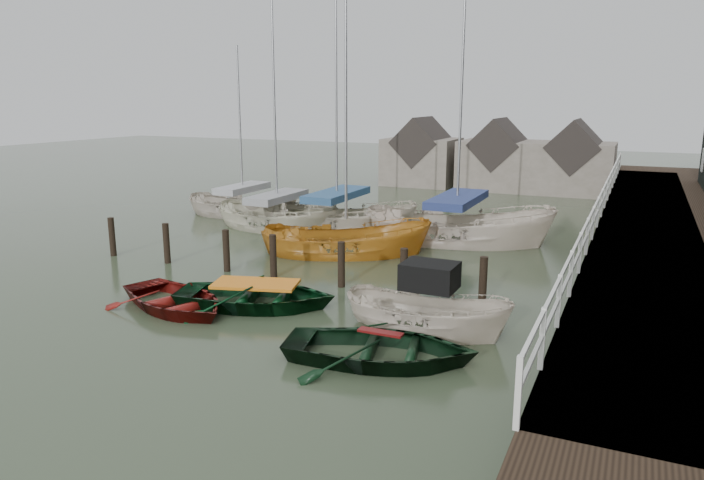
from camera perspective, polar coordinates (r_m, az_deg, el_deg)
The scene contains 13 objects.
ground at distance 17.18m, azimuth -8.99°, elevation -6.40°, with size 120.00×120.00×0.00m, color #2D3823.
pier at distance 23.94m, azimuth 25.02°, elevation -0.21°, with size 3.04×32.00×2.70m.
mooring_pilings at distance 20.03m, azimuth -6.95°, elevation -2.05°, with size 13.72×0.22×1.80m.
far_sheds at distance 40.47m, azimuth 12.92°, elevation 7.20°, with size 14.00×4.08×4.39m.
rowboat_red at distance 17.78m, azimuth -15.74°, elevation -6.07°, with size 2.82×3.95×0.82m, color #62110E.
rowboat_green at distance 17.51m, azimuth -8.68°, elevation -6.02°, with size 3.14×4.39×0.91m, color black.
rowboat_dkgreen at distance 13.92m, azimuth 2.58°, elevation -10.96°, with size 3.01×4.21×0.87m, color black.
motorboat at distance 15.60m, azimuth 6.74°, elevation -7.96°, with size 4.24×1.64×2.52m.
sailboat_a at distance 27.42m, azimuth -6.77°, elevation 1.08°, with size 6.44×3.04×11.71m.
sailboat_b at distance 26.73m, azimuth -1.37°, elevation 0.84°, with size 7.20×3.05×11.46m.
sailboat_c at distance 23.00m, azimuth -0.53°, elevation -1.26°, with size 6.62×4.68×10.33m.
sailboat_d at distance 25.19m, azimuth 9.43°, elevation -0.07°, with size 7.88×3.90×13.48m.
sailboat_e at distance 30.81m, azimuth -9.84°, elevation 2.26°, with size 6.02×2.66×9.07m.
Camera 1 is at (9.13, -13.43, 5.62)m, focal length 32.00 mm.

